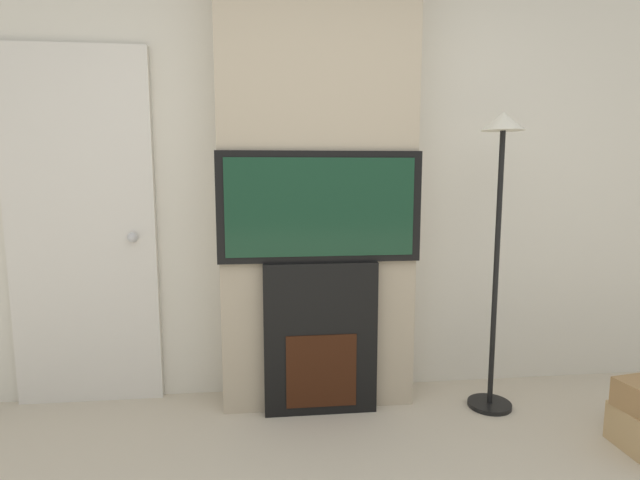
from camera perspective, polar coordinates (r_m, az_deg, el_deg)
name	(u,v)px	position (r m, az deg, el deg)	size (l,w,h in m)	color
wall_back	(314,176)	(3.08, -0.69, 7.32)	(6.00, 0.06, 2.70)	silver
chimney_breast	(317,176)	(2.90, -0.33, 7.29)	(1.11, 0.30, 2.70)	tan
fireplace	(320,338)	(2.91, 0.00, -11.08)	(0.64, 0.15, 0.88)	black
television	(320,207)	(2.75, 0.01, 3.78)	(1.13, 0.07, 0.61)	black
floor_lamp	(499,202)	(2.97, 19.82, 4.07)	(0.25, 0.25, 1.70)	black
entry_door	(82,230)	(3.21, -25.55, 1.02)	(0.84, 0.09, 2.08)	silver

